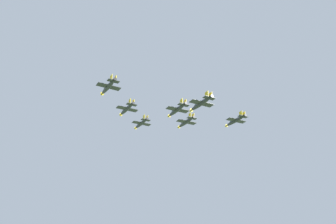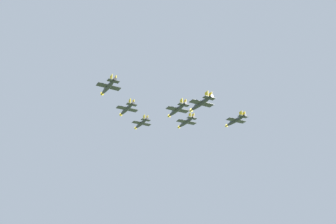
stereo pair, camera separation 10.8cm
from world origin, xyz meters
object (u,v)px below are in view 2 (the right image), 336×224
object	(u,v)px
jet_left_wingman	(127,109)
jet_right_wingman	(186,122)
jet_right_outer	(235,121)
jet_slot_rear	(177,110)
jet_lead	(141,124)
jet_trailing	(201,104)
jet_left_outer	(108,87)

from	to	relation	value
jet_left_wingman	jet_right_wingman	distance (m)	29.37
jet_right_outer	jet_slot_rear	world-z (taller)	jet_right_outer
jet_lead	jet_trailing	xyz separation A→B (m)	(-36.49, 36.82, -11.07)
jet_right_outer	jet_slot_rear	xyz separation A→B (m)	(20.86, 20.67, -1.26)
jet_left_wingman	jet_slot_rear	xyz separation A→B (m)	(-22.59, 1.93, -4.09)
jet_lead	jet_left_outer	xyz separation A→B (m)	(-3.46, 45.22, -3.69)
jet_right_wingman	jet_lead	bearing A→B (deg)	41.49
jet_left_outer	jet_trailing	xyz separation A→B (m)	(-33.03, -8.40, -7.39)
jet_left_wingman	jet_right_outer	xyz separation A→B (m)	(-43.46, -18.74, -2.84)
jet_left_wingman	jet_trailing	distance (m)	38.50
jet_left_outer	jet_slot_rear	distance (m)	29.52
jet_left_outer	jet_right_outer	world-z (taller)	jet_left_outer
jet_left_wingman	jet_right_wingman	xyz separation A→B (m)	(-20.86, -20.68, -0.15)
jet_lead	jet_slot_rear	bearing A→B (deg)	-179.71
jet_lead	jet_slot_rear	xyz separation A→B (m)	(-24.32, 24.54, -6.65)
jet_left_outer	jet_lead	bearing A→B (deg)	-40.97
jet_left_outer	jet_right_wingman	bearing A→B (deg)	-69.19
jet_lead	jet_right_wingman	xyz separation A→B (m)	(-22.59, 1.93, -2.70)
jet_left_wingman	jet_right_wingman	bearing A→B (deg)	-90.27
jet_left_wingman	jet_right_wingman	world-z (taller)	jet_left_wingman
jet_lead	jet_left_outer	distance (m)	45.50
jet_slot_rear	jet_trailing	world-z (taller)	jet_slot_rear
jet_right_wingman	jet_trailing	world-z (taller)	jet_right_wingman
jet_right_wingman	jet_left_outer	world-z (taller)	jet_right_wingman
jet_slot_rear	jet_left_wingman	bearing A→B (deg)	41.27
jet_left_wingman	jet_trailing	xyz separation A→B (m)	(-34.76, 14.21, -8.52)
jet_left_wingman	jet_left_outer	distance (m)	22.71
jet_right_wingman	jet_trailing	xyz separation A→B (m)	(-13.89, 34.88, -8.37)
jet_slot_rear	jet_right_outer	bearing A→B (deg)	-89.10
jet_trailing	jet_left_wingman	bearing A→B (deg)	22.57
jet_right_wingman	jet_right_outer	size ratio (longest dim) A/B	1.04
jet_left_wingman	jet_trailing	world-z (taller)	jet_left_wingman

